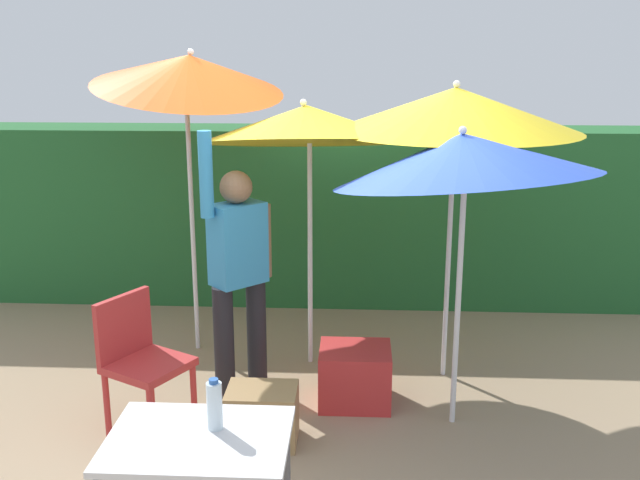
% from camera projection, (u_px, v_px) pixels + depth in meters
% --- Properties ---
extents(ground_plane, '(24.00, 24.00, 0.00)m').
position_uv_depth(ground_plane, '(318.00, 405.00, 4.98)').
color(ground_plane, '#9E8466').
extents(hedge_row, '(8.00, 0.70, 1.66)m').
position_uv_depth(hedge_row, '(331.00, 215.00, 6.94)').
color(hedge_row, '#23602D').
rests_on(hedge_row, ground_plane).
extents(umbrella_rainbow, '(1.73, 1.73, 2.17)m').
position_uv_depth(umbrella_rainbow, '(456.00, 110.00, 4.95)').
color(umbrella_rainbow, silver).
rests_on(umbrella_rainbow, ground_plane).
extents(umbrella_orange, '(1.57, 1.59, 2.13)m').
position_uv_depth(umbrella_orange, '(307.00, 125.00, 5.20)').
color(umbrella_orange, silver).
rests_on(umbrella_orange, ground_plane).
extents(umbrella_yellow, '(1.63, 1.61, 2.05)m').
position_uv_depth(umbrella_yellow, '(464.00, 157.00, 4.31)').
color(umbrella_yellow, silver).
rests_on(umbrella_yellow, ground_plane).
extents(umbrella_navy, '(1.48, 1.46, 2.53)m').
position_uv_depth(umbrella_navy, '(188.00, 73.00, 5.38)').
color(umbrella_navy, silver).
rests_on(umbrella_navy, ground_plane).
extents(person_vendor, '(0.46, 0.45, 1.88)m').
position_uv_depth(person_vendor, '(238.00, 267.00, 4.94)').
color(person_vendor, black).
rests_on(person_vendor, ground_plane).
extents(chair_plastic, '(0.60, 0.60, 0.89)m').
position_uv_depth(chair_plastic, '(140.00, 356.00, 4.54)').
color(chair_plastic, '#B72D2D').
rests_on(chair_plastic, ground_plane).
extents(cooler_box, '(0.49, 0.42, 0.40)m').
position_uv_depth(cooler_box, '(355.00, 376.00, 4.98)').
color(cooler_box, red).
rests_on(cooler_box, ground_plane).
extents(crate_cardboard, '(0.43, 0.32, 0.36)m').
position_uv_depth(crate_cardboard, '(262.00, 415.00, 4.48)').
color(crate_cardboard, '#9E7A4C').
rests_on(crate_cardboard, ground_plane).
extents(folding_table, '(0.80, 0.60, 0.74)m').
position_uv_depth(folding_table, '(199.00, 455.00, 3.18)').
color(folding_table, '#4C4C51').
rests_on(folding_table, ground_plane).
extents(bottle_water, '(0.07, 0.07, 0.24)m').
position_uv_depth(bottle_water, '(215.00, 405.00, 3.20)').
color(bottle_water, silver).
rests_on(bottle_water, folding_table).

